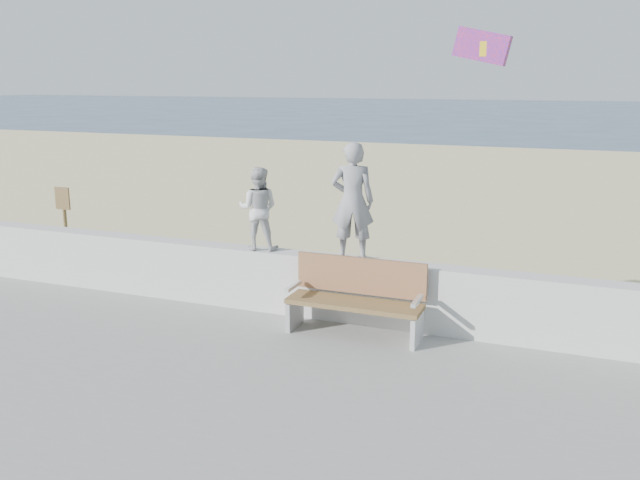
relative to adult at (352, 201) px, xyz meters
The scene contains 8 objects.
ground 2.81m from the adult, 106.56° to the right, with size 220.00×220.00×0.00m, color #2E445D.
sand 7.26m from the adult, 94.85° to the left, with size 90.00×40.00×0.08m, color beige.
seawall 1.39m from the adult, behind, with size 30.00×0.35×0.90m, color beige.
adult is the anchor object (origin of this frame).
child 1.44m from the adult, behind, with size 0.58×0.45×1.20m, color silver.
bench 1.30m from the adult, 63.83° to the right, with size 1.80×0.57×1.00m.
parafoil_kite 4.13m from the adult, 70.91° to the left, with size 0.97×0.29×0.66m.
sign 6.29m from the adult, 168.48° to the left, with size 0.32×0.07×1.46m.
Camera 1 is at (3.47, -6.58, 3.51)m, focal length 38.00 mm.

